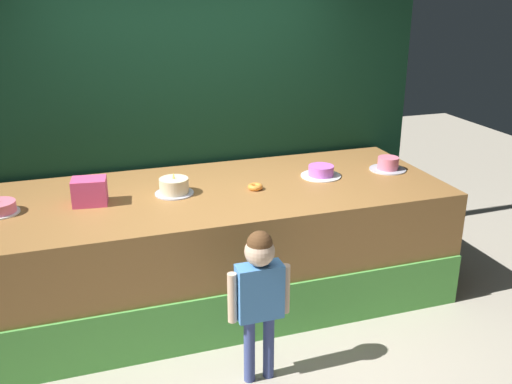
{
  "coord_description": "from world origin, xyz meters",
  "views": [
    {
      "loc": [
        -0.98,
        -3.31,
        2.43
      ],
      "look_at": [
        0.25,
        0.41,
        0.98
      ],
      "focal_mm": 40.08,
      "sensor_mm": 36.0,
      "label": 1
    }
  ],
  "objects_px": {
    "cake_center_left": "(174,187)",
    "pink_box": "(90,191)",
    "child_figure": "(259,287)",
    "cake_center_right": "(321,172)",
    "cake_far_right": "(388,164)",
    "donut": "(255,187)"
  },
  "relations": [
    {
      "from": "child_figure",
      "to": "cake_center_right",
      "type": "xyz_separation_m",
      "value": [
        0.92,
        1.14,
        0.29
      ]
    },
    {
      "from": "child_figure",
      "to": "donut",
      "type": "distance_m",
      "value": 1.09
    },
    {
      "from": "cake_center_right",
      "to": "cake_far_right",
      "type": "xyz_separation_m",
      "value": [
        0.61,
        -0.02,
        0.01
      ]
    },
    {
      "from": "child_figure",
      "to": "cake_center_right",
      "type": "distance_m",
      "value": 1.49
    },
    {
      "from": "cake_center_right",
      "to": "cake_center_left",
      "type": "bearing_deg",
      "value": -178.58
    },
    {
      "from": "pink_box",
      "to": "cake_center_right",
      "type": "relative_size",
      "value": 0.73
    },
    {
      "from": "pink_box",
      "to": "donut",
      "type": "xyz_separation_m",
      "value": [
        1.22,
        -0.08,
        -0.07
      ]
    },
    {
      "from": "child_figure",
      "to": "cake_far_right",
      "type": "bearing_deg",
      "value": 36.16
    },
    {
      "from": "cake_center_left",
      "to": "child_figure",
      "type": "bearing_deg",
      "value": -74.72
    },
    {
      "from": "cake_center_left",
      "to": "pink_box",
      "type": "bearing_deg",
      "value": -178.37
    },
    {
      "from": "pink_box",
      "to": "cake_far_right",
      "type": "bearing_deg",
      "value": 0.62
    },
    {
      "from": "cake_center_left",
      "to": "cake_far_right",
      "type": "relative_size",
      "value": 0.95
    },
    {
      "from": "pink_box",
      "to": "cake_far_right",
      "type": "height_order",
      "value": "pink_box"
    },
    {
      "from": "child_figure",
      "to": "pink_box",
      "type": "relative_size",
      "value": 4.36
    },
    {
      "from": "cake_far_right",
      "to": "pink_box",
      "type": "bearing_deg",
      "value": -179.38
    },
    {
      "from": "cake_center_left",
      "to": "cake_center_right",
      "type": "xyz_separation_m",
      "value": [
        1.22,
        0.03,
        -0.02
      ]
    },
    {
      "from": "child_figure",
      "to": "donut",
      "type": "bearing_deg",
      "value": 73.06
    },
    {
      "from": "donut",
      "to": "cake_center_left",
      "type": "bearing_deg",
      "value": 170.86
    },
    {
      "from": "donut",
      "to": "cake_center_right",
      "type": "relative_size",
      "value": 0.35
    },
    {
      "from": "pink_box",
      "to": "cake_center_right",
      "type": "height_order",
      "value": "pink_box"
    },
    {
      "from": "cake_center_right",
      "to": "child_figure",
      "type": "bearing_deg",
      "value": -128.88
    },
    {
      "from": "child_figure",
      "to": "cake_center_left",
      "type": "distance_m",
      "value": 1.19
    }
  ]
}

